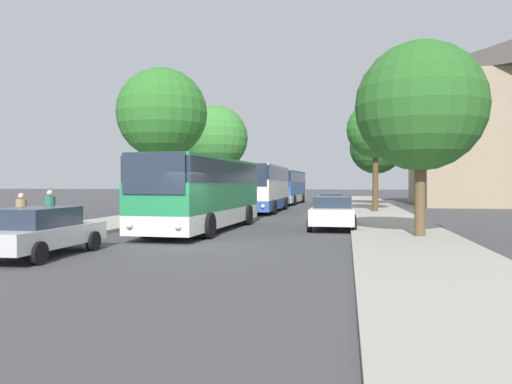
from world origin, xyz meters
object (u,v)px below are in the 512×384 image
Objects in this scene: pedestrian_walking_back at (50,214)px; parked_car_right_near at (333,212)px; bus_middle at (263,187)px; tree_left_far at (216,138)px; parked_car_right_far at (331,202)px; bus_front at (203,192)px; tree_right_far at (376,130)px; parked_car_left_curb at (39,231)px; tree_left_near at (162,113)px; tree_right_mid at (376,148)px; bus_rear at (287,187)px; tree_right_near at (421,107)px; pedestrian_waiting_near at (21,217)px.

parked_car_right_near is at bearing -170.15° from pedestrian_walking_back.
bus_middle is 14.32m from parked_car_right_near.
parked_car_right_far is at bearing -21.90° from tree_left_far.
tree_right_far reaches higher than bus_front.
tree_left_near is at bearing 100.89° from parked_car_left_curb.
parked_car_right_far is 11.42m from tree_right_mid.
pedestrian_walking_back is at bearing -95.59° from bus_rear.
bus_front is 9.84m from tree_right_near.
parked_car_left_curb is 2.60× the size of pedestrian_walking_back.
tree_left_far is (-2.58, 29.41, 5.32)m from parked_car_left_curb.
parked_car_right_far is 0.60× the size of tree_right_far.
tree_right_far is (13.02, 20.57, 4.89)m from pedestrian_waiting_near.
tree_right_near is at bearing 100.71° from parked_car_right_far.
bus_middle is 2.39× the size of parked_car_left_curb.
bus_middle is 1.12× the size of tree_left_near.
tree_right_near is at bearing 168.88° from pedestrian_walking_back.
parked_car_right_near is 6.47m from tree_right_near.
tree_left_near is 1.23× the size of tree_right_far.
tree_right_near is (3.85, -18.87, 4.27)m from parked_car_right_far.
tree_right_mid reaches higher than bus_middle.
bus_front is 17.15m from tree_right_far.
bus_middle is 2.30× the size of parked_car_right_far.
parked_car_left_curb is (-2.70, -37.51, -1.03)m from bus_rear.
tree_right_far reaches higher than parked_car_right_near.
tree_right_mid is (11.44, 34.96, 4.71)m from parked_car_left_curb.
tree_left_far is (0.72, 11.03, -0.66)m from tree_left_near.
bus_front is 6.75m from pedestrian_walking_back.
parked_car_right_far is 0.53× the size of tree_left_far.
parked_car_right_near is at bearing 16.61° from bus_front.
tree_left_near is at bearing 141.03° from tree_right_near.
bus_middle is (0.22, 14.67, 0.10)m from bus_front.
tree_right_mid is (3.34, 24.89, 4.67)m from parked_car_right_near.
tree_right_mid reaches higher than parked_car_right_far.
tree_right_mid is (8.82, 11.70, 3.63)m from bus_middle.
tree_left_near is (-6.01, -19.14, 4.95)m from bus_rear.
tree_left_far is at bearing 121.41° from tree_right_near.
parked_car_right_far is at bearing 74.86° from bus_front.
tree_left_near is at bearing -140.63° from bus_middle.
tree_right_near is (14.02, -22.95, -1.08)m from tree_left_far.
pedestrian_walking_back is at bearing -126.68° from bus_front.
bus_rear is at bearing 72.56° from tree_left_near.
pedestrian_waiting_near is 0.23× the size of tree_right_near.
tree_right_mid reaches higher than bus_rear.
parked_car_left_curb is 26.43m from parked_car_right_far.
bus_rear is 10.58m from tree_left_far.
tree_right_far is (2.61, 12.93, 5.07)m from parked_car_right_near.
parked_car_left_curb reaches higher than parked_car_right_far.
tree_right_mid is (14.02, 5.56, -0.61)m from tree_left_far.
tree_right_near is at bearing -11.25° from bus_front.
pedestrian_waiting_near is at bearing -163.73° from tree_right_near.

